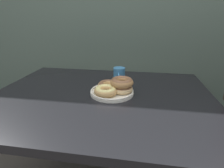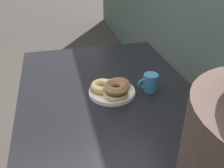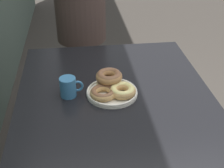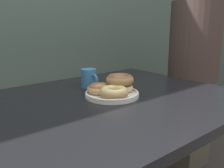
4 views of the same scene
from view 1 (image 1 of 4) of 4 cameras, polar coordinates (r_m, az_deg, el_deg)
The scene contains 4 objects.
wall_back at distance 1.76m, azimuth 2.56°, elevation 24.85°, with size 8.00×0.05×2.60m.
dining_table at distance 1.05m, azimuth -3.41°, elevation -6.72°, with size 1.27×0.96×0.76m.
donut_plate at distance 1.01m, azimuth 0.59°, elevation -1.19°, with size 0.25×0.25×0.09m.
coffee_mug at distance 1.19m, azimuth 2.35°, elevation 3.06°, with size 0.08×0.12×0.10m.
Camera 1 is at (0.21, -0.62, 1.18)m, focal length 28.00 mm.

